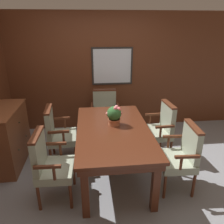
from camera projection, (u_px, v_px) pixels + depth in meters
name	position (u px, v px, depth m)	size (l,w,h in m)	color
ground_plane	(108.00, 176.00, 3.38)	(14.00, 14.00, 0.00)	gray
wall_back	(100.00, 73.00, 4.64)	(7.20, 0.08, 2.45)	#5B2D19
dining_table	(113.00, 134.00, 3.23)	(1.06, 1.84, 0.77)	#4C2314
chair_head_far	(105.00, 111.00, 4.49)	(0.58, 0.48, 0.96)	#562B19
chair_left_near	(49.00, 163.00, 2.79)	(0.47, 0.57, 0.96)	#562B19
chair_right_near	(182.00, 154.00, 2.99)	(0.48, 0.58, 0.96)	#562B19
chair_right_far	(161.00, 127.00, 3.78)	(0.48, 0.58, 0.96)	#562B19
chair_left_far	(58.00, 132.00, 3.60)	(0.48, 0.58, 0.96)	#562B19
potted_plant	(114.00, 115.00, 3.26)	(0.25, 0.22, 0.31)	#B2603D
sideboard_cabinet	(5.00, 138.00, 3.53)	(0.53, 1.04, 0.97)	brown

